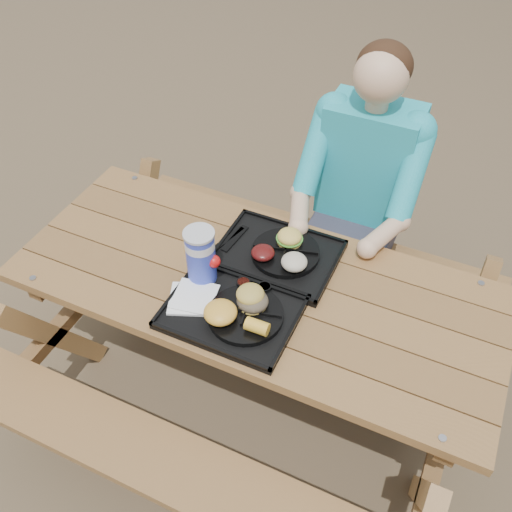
% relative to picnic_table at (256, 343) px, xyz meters
% --- Properties ---
extents(ground, '(60.00, 60.00, 0.00)m').
position_rel_picnic_table_xyz_m(ground, '(0.00, 0.00, -0.38)').
color(ground, '#999999').
rests_on(ground, ground).
extents(picnic_table, '(1.80, 1.49, 0.75)m').
position_rel_picnic_table_xyz_m(picnic_table, '(0.00, 0.00, 0.00)').
color(picnic_table, '#999999').
rests_on(picnic_table, ground).
extents(tray_near, '(0.45, 0.35, 0.02)m').
position_rel_picnic_table_xyz_m(tray_near, '(-0.01, -0.18, 0.39)').
color(tray_near, black).
rests_on(tray_near, picnic_table).
extents(tray_far, '(0.45, 0.35, 0.02)m').
position_rel_picnic_table_xyz_m(tray_far, '(0.02, 0.15, 0.39)').
color(tray_far, black).
rests_on(tray_far, picnic_table).
extents(plate_near, '(0.26, 0.26, 0.02)m').
position_rel_picnic_table_xyz_m(plate_near, '(0.05, -0.18, 0.41)').
color(plate_near, black).
rests_on(plate_near, tray_near).
extents(plate_far, '(0.26, 0.26, 0.02)m').
position_rel_picnic_table_xyz_m(plate_far, '(0.05, 0.16, 0.41)').
color(plate_far, black).
rests_on(plate_far, tray_far).
extents(napkin_stack, '(0.19, 0.19, 0.02)m').
position_rel_picnic_table_xyz_m(napkin_stack, '(-0.16, -0.19, 0.40)').
color(napkin_stack, white).
rests_on(napkin_stack, tray_near).
extents(soda_cup, '(0.10, 0.10, 0.21)m').
position_rel_picnic_table_xyz_m(soda_cup, '(-0.18, -0.08, 0.50)').
color(soda_cup, '#192CBE').
rests_on(soda_cup, tray_near).
extents(condiment_bbq, '(0.05, 0.05, 0.03)m').
position_rel_picnic_table_xyz_m(condiment_bbq, '(-0.02, -0.06, 0.41)').
color(condiment_bbq, '#320A05').
rests_on(condiment_bbq, tray_near).
extents(condiment_mustard, '(0.05, 0.05, 0.03)m').
position_rel_picnic_table_xyz_m(condiment_mustard, '(0.06, -0.05, 0.41)').
color(condiment_mustard, yellow).
rests_on(condiment_mustard, tray_near).
extents(sandwich, '(0.10, 0.10, 0.11)m').
position_rel_picnic_table_xyz_m(sandwich, '(0.05, -0.14, 0.47)').
color(sandwich, gold).
rests_on(sandwich, plate_near).
extents(mac_cheese, '(0.11, 0.11, 0.06)m').
position_rel_picnic_table_xyz_m(mac_cheese, '(-0.02, -0.24, 0.44)').
color(mac_cheese, yellow).
rests_on(mac_cheese, plate_near).
extents(corn_cob, '(0.08, 0.08, 0.05)m').
position_rel_picnic_table_xyz_m(corn_cob, '(0.11, -0.23, 0.44)').
color(corn_cob, yellow).
rests_on(corn_cob, plate_near).
extents(cutlery_far, '(0.04, 0.16, 0.01)m').
position_rel_picnic_table_xyz_m(cutlery_far, '(-0.16, 0.15, 0.40)').
color(cutlery_far, black).
rests_on(cutlery_far, tray_far).
extents(burger, '(0.10, 0.10, 0.09)m').
position_rel_picnic_table_xyz_m(burger, '(0.05, 0.20, 0.46)').
color(burger, '#E9C352').
rests_on(burger, plate_far).
extents(baked_beans, '(0.09, 0.09, 0.04)m').
position_rel_picnic_table_xyz_m(baked_beans, '(-0.01, 0.09, 0.43)').
color(baked_beans, '#521010').
rests_on(baked_beans, plate_far).
extents(potato_salad, '(0.10, 0.10, 0.05)m').
position_rel_picnic_table_xyz_m(potato_salad, '(0.11, 0.09, 0.44)').
color(potato_salad, beige).
rests_on(potato_salad, plate_far).
extents(diner, '(0.48, 0.84, 1.28)m').
position_rel_picnic_table_xyz_m(diner, '(0.19, 0.71, 0.27)').
color(diner, '#1AB9A6').
rests_on(diner, ground).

